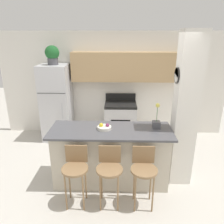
% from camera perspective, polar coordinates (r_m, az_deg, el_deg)
% --- Properties ---
extents(ground_plane, '(14.00, 14.00, 0.00)m').
position_cam_1_polar(ground_plane, '(4.11, -0.30, -17.28)').
color(ground_plane, beige).
extents(wall_back, '(5.60, 0.38, 2.55)m').
position_cam_1_polar(wall_back, '(5.39, 1.84, 8.93)').
color(wall_back, white).
rests_on(wall_back, ground_plane).
extents(pillar_right, '(0.38, 0.32, 2.55)m').
position_cam_1_polar(pillar_right, '(3.72, 18.55, -0.06)').
color(pillar_right, white).
rests_on(pillar_right, ground_plane).
extents(counter_bar, '(2.02, 0.75, 0.99)m').
position_cam_1_polar(counter_bar, '(3.83, -0.32, -11.31)').
color(counter_bar, beige).
rests_on(counter_bar, ground_plane).
extents(refrigerator, '(0.66, 0.69, 1.82)m').
position_cam_1_polar(refrigerator, '(5.43, -14.27, 2.32)').
color(refrigerator, silver).
rests_on(refrigerator, ground_plane).
extents(stove_range, '(0.75, 0.65, 1.07)m').
position_cam_1_polar(stove_range, '(5.40, 2.20, -2.20)').
color(stove_range, silver).
rests_on(stove_range, ground_plane).
extents(bar_stool_left, '(0.39, 0.39, 0.92)m').
position_cam_1_polar(bar_stool_left, '(3.36, -9.53, -14.23)').
color(bar_stool_left, olive).
rests_on(bar_stool_left, ground_plane).
extents(bar_stool_mid, '(0.39, 0.39, 0.92)m').
position_cam_1_polar(bar_stool_mid, '(3.30, -0.66, -14.56)').
color(bar_stool_mid, olive).
rests_on(bar_stool_mid, ground_plane).
extents(bar_stool_right, '(0.39, 0.39, 0.92)m').
position_cam_1_polar(bar_stool_right, '(3.32, 8.31, -14.55)').
color(bar_stool_right, olive).
rests_on(bar_stool_right, ground_plane).
extents(potted_plant_on_fridge, '(0.32, 0.32, 0.43)m').
position_cam_1_polar(potted_plant_on_fridge, '(5.21, -15.34, 14.32)').
color(potted_plant_on_fridge, '#4C4C51').
rests_on(potted_plant_on_fridge, refrigerator).
extents(orchid_vase, '(0.12, 0.12, 0.43)m').
position_cam_1_polar(orchid_vase, '(3.69, 11.54, -2.45)').
color(orchid_vase, '#4C4C51').
rests_on(orchid_vase, counter_bar).
extents(fruit_bowl, '(0.23, 0.23, 0.11)m').
position_cam_1_polar(fruit_bowl, '(3.61, -2.04, -4.02)').
color(fruit_bowl, silver).
rests_on(fruit_bowl, counter_bar).
extents(trash_bin, '(0.28, 0.28, 0.38)m').
position_cam_1_polar(trash_bin, '(5.35, -8.56, -5.81)').
color(trash_bin, '#59595B').
rests_on(trash_bin, ground_plane).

